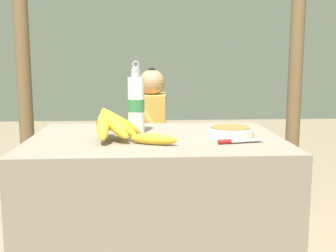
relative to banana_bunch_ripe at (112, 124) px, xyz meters
The scene contains 11 objects.
market_counter 0.51m from the banana_bunch_ripe, 24.12° to the left, with size 1.12×0.81×0.80m.
banana_bunch_ripe is the anchor object (origin of this frame).
serving_bowl 0.54m from the banana_bunch_ripe, ahead, with size 0.21×0.21×0.04m.
water_bottle 0.23m from the banana_bunch_ripe, 62.82° to the left, with size 0.08×0.08×0.34m.
loose_banana_front 0.20m from the banana_bunch_ripe, 28.65° to the right, with size 0.20×0.11×0.05m.
knife 0.52m from the banana_bunch_ripe, 10.32° to the right, with size 0.20×0.07×0.02m.
wooden_bench 1.43m from the banana_bunch_ripe, 77.55° to the left, with size 1.88×0.32×0.43m.
seated_vendor 1.31m from the banana_bunch_ripe, 83.42° to the left, with size 0.42×0.40×1.08m.
banana_bunch_green 1.60m from the banana_bunch_ripe, 57.57° to the left, with size 0.18×0.29×0.13m.
support_post_near 1.93m from the banana_bunch_ripe, 116.02° to the left, with size 0.12×0.12×2.59m.
support_post_far 2.24m from the banana_bunch_ripe, 50.35° to the left, with size 0.12×0.12×2.59m.
Camera 1 is at (-0.05, -1.86, 1.14)m, focal length 45.00 mm.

